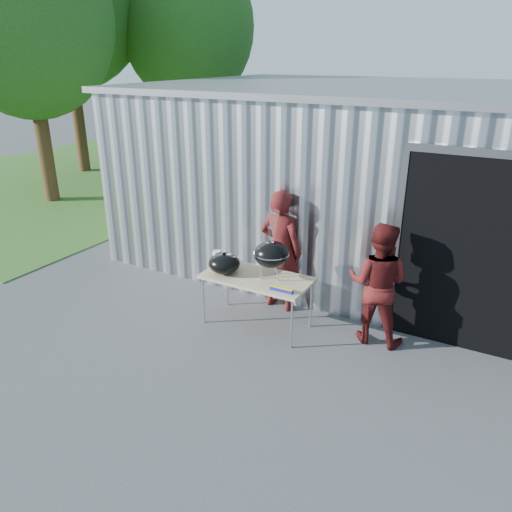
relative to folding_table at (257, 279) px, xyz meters
The scene contains 13 objects.
ground 1.21m from the folding_table, 113.80° to the right, with size 80.00×80.00×0.00m, color #444446.
building 3.82m from the folding_table, 81.99° to the left, with size 8.20×6.20×3.10m.
grass_patch 10.71m from the folding_table, 151.50° to the left, with size 10.00×12.00×0.02m, color #2D591E.
tree_left 9.26m from the folding_table, 158.55° to the left, with size 4.09×4.09×6.78m.
tree_far 11.25m from the folding_table, 130.40° to the left, with size 4.05×4.05×6.71m.
folding_table is the anchor object (origin of this frame).
kettle_grill 0.50m from the folding_table, 19.43° to the left, with size 0.48×0.48×0.95m.
grill_lid 0.51m from the folding_table, 167.78° to the right, with size 0.44×0.44×0.32m.
paper_towels 0.64m from the folding_table, behind, with size 0.12×0.12×0.28m, color white.
white_tub 0.60m from the folding_table, 158.97° to the left, with size 0.20×0.15×0.10m, color white.
foil_box 0.56m from the folding_table, 26.49° to the right, with size 0.32×0.05×0.06m.
person_cook 0.70m from the folding_table, 87.34° to the left, with size 0.67×0.44×1.83m, color #501313.
person_bystander 1.62m from the folding_table, 15.25° to the left, with size 0.80×0.63×1.66m, color #501313.
Camera 1 is at (3.42, -4.57, 3.59)m, focal length 35.00 mm.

